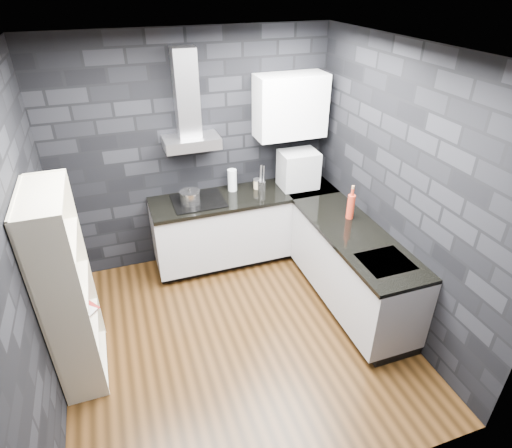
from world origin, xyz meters
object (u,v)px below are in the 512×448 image
pot (190,198)px  bookshelf (67,290)px  utensil_crock (262,186)px  glass_vase (232,180)px  fruit_bowl (66,293)px  storage_jar (257,184)px  appliance_garage (298,169)px  red_bottle (351,207)px

pot → bookshelf: (-1.27, -1.16, -0.08)m
utensil_crock → bookshelf: bearing=-150.4°
glass_vase → fruit_bowl: glass_vase is taller
storage_jar → utensil_crock: size_ratio=0.88×
fruit_bowl → storage_jar: bearing=32.8°
storage_jar → fruit_bowl: size_ratio=0.51×
pot → appliance_garage: appliance_garage is taller
pot → storage_jar: size_ratio=2.07×
storage_jar → bookshelf: (-2.12, -1.28, -0.05)m
bookshelf → glass_vase: bearing=53.8°
utensil_crock → fruit_bowl: 2.51m
utensil_crock → appliance_garage: (0.45, -0.05, 0.16)m
fruit_bowl → bookshelf: bearing=90.0°
utensil_crock → fruit_bowl: (-2.15, -1.30, -0.02)m
pot → appliance_garage: bearing=0.6°
bookshelf → fruit_bowl: (0.00, -0.08, 0.04)m
storage_jar → fruit_bowl: bearing=-147.2°
glass_vase → appliance_garage: size_ratio=0.60×
glass_vase → appliance_garage: (0.78, -0.16, 0.09)m
pot → storage_jar: pot is taller
utensil_crock → bookshelf: size_ratio=0.07×
glass_vase → appliance_garage: 0.80m
utensil_crock → appliance_garage: size_ratio=0.27×
glass_vase → bookshelf: size_ratio=0.15×
appliance_garage → red_bottle: (0.21, -0.88, -0.09)m
fruit_bowl → glass_vase: bearing=37.8°
glass_vase → utensil_crock: size_ratio=2.18×
utensil_crock → bookshelf: bookshelf is taller
appliance_garage → red_bottle: 0.91m
utensil_crock → fruit_bowl: bearing=-148.9°
utensil_crock → pot: bearing=-175.9°
red_bottle → bookshelf: 2.82m
utensil_crock → red_bottle: size_ratio=0.45×
red_bottle → glass_vase: bearing=133.4°
red_bottle → bookshelf: (-2.81, -0.29, -0.13)m
storage_jar → red_bottle: red_bottle is taller
storage_jar → red_bottle: 1.22m
utensil_crock → fruit_bowl: size_ratio=0.58×
appliance_garage → bookshelf: size_ratio=0.24×
bookshelf → fruit_bowl: 0.09m
glass_vase → utensil_crock: 0.35m
glass_vase → fruit_bowl: 2.30m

